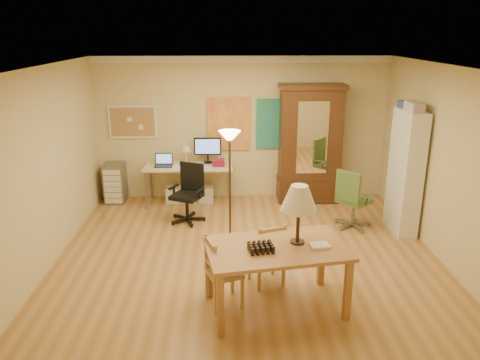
{
  "coord_description": "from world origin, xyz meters",
  "views": [
    {
      "loc": [
        -0.29,
        -6.26,
        3.15
      ],
      "look_at": [
        -0.1,
        0.3,
        1.03
      ],
      "focal_mm": 35.0,
      "sensor_mm": 36.0,
      "label": 1
    }
  ],
  "objects_px": {
    "office_chair_green": "(352,212)",
    "armoire": "(309,151)",
    "office_chair_black": "(188,206)",
    "bookshelf": "(405,172)",
    "computer_desk": "(191,180)",
    "dining_table": "(285,233)"
  },
  "relations": [
    {
      "from": "office_chair_green",
      "to": "armoire",
      "type": "bearing_deg",
      "value": 110.83
    },
    {
      "from": "office_chair_black",
      "to": "armoire",
      "type": "relative_size",
      "value": 0.45
    },
    {
      "from": "office_chair_green",
      "to": "bookshelf",
      "type": "height_order",
      "value": "bookshelf"
    },
    {
      "from": "computer_desk",
      "to": "armoire",
      "type": "distance_m",
      "value": 2.3
    },
    {
      "from": "office_chair_green",
      "to": "armoire",
      "type": "xyz_separation_m",
      "value": [
        -0.51,
        1.35,
        0.7
      ]
    },
    {
      "from": "dining_table",
      "to": "bookshelf",
      "type": "relative_size",
      "value": 0.87
    },
    {
      "from": "computer_desk",
      "to": "office_chair_green",
      "type": "height_order",
      "value": "computer_desk"
    },
    {
      "from": "dining_table",
      "to": "office_chair_green",
      "type": "bearing_deg",
      "value": 58.34
    },
    {
      "from": "office_chair_black",
      "to": "armoire",
      "type": "xyz_separation_m",
      "value": [
        2.23,
        0.99,
        0.7
      ]
    },
    {
      "from": "computer_desk",
      "to": "armoire",
      "type": "bearing_deg",
      "value": 2.08
    },
    {
      "from": "office_chair_black",
      "to": "bookshelf",
      "type": "height_order",
      "value": "bookshelf"
    },
    {
      "from": "armoire",
      "to": "dining_table",
      "type": "bearing_deg",
      "value": -103.97
    },
    {
      "from": "dining_table",
      "to": "bookshelf",
      "type": "bearing_deg",
      "value": 44.87
    },
    {
      "from": "bookshelf",
      "to": "dining_table",
      "type": "bearing_deg",
      "value": -135.13
    },
    {
      "from": "computer_desk",
      "to": "office_chair_black",
      "type": "bearing_deg",
      "value": -89.19
    },
    {
      "from": "dining_table",
      "to": "computer_desk",
      "type": "bearing_deg",
      "value": 110.53
    },
    {
      "from": "dining_table",
      "to": "office_chair_green",
      "type": "relative_size",
      "value": 1.73
    },
    {
      "from": "dining_table",
      "to": "bookshelf",
      "type": "xyz_separation_m",
      "value": [
        2.19,
        2.18,
        0.04
      ]
    },
    {
      "from": "computer_desk",
      "to": "bookshelf",
      "type": "bearing_deg",
      "value": -21.49
    },
    {
      "from": "office_chair_black",
      "to": "office_chair_green",
      "type": "relative_size",
      "value": 1.0
    },
    {
      "from": "dining_table",
      "to": "office_chair_black",
      "type": "relative_size",
      "value": 1.74
    },
    {
      "from": "office_chair_black",
      "to": "armoire",
      "type": "bearing_deg",
      "value": 24.01
    }
  ]
}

